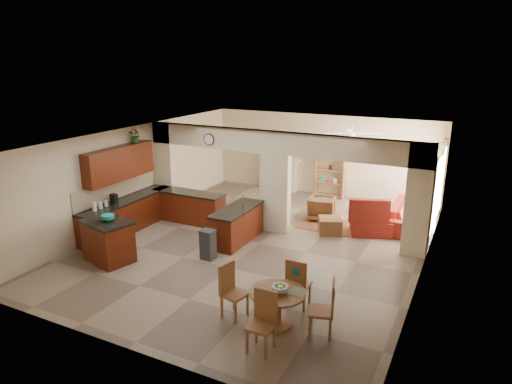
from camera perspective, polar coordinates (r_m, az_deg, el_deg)
The scene contains 39 objects.
floor at distance 11.98m, azimuth 0.42°, elevation -6.43°, with size 10.00×10.00×0.00m, color #86735D.
ceiling at distance 11.19m, azimuth 0.45°, elevation 6.88°, with size 10.00×10.00×0.00m, color white.
wall_back at distance 16.02m, azimuth 8.34°, elevation 4.57°, with size 8.00×8.00×0.00m, color beige.
wall_front at distance 7.64m, azimuth -16.52°, elevation -9.64°, with size 8.00×8.00×0.00m, color beige.
wall_left at distance 13.68m, azimuth -14.80°, elevation 2.13°, with size 10.00×10.00×0.00m, color beige.
wall_right at distance 10.48m, azimuth 20.53°, elevation -2.79°, with size 10.00×10.00×0.00m, color beige.
partition_left_pier at distance 14.24m, azimuth -11.27°, elevation 2.92°, with size 0.60×0.25×2.80m, color beige.
partition_center_pier at distance 12.46m, azimuth 2.46°, elevation -0.15°, with size 0.80×0.25×2.20m, color beige.
partition_right_pier at distance 11.45m, azimuth 19.63°, elevation -1.08°, with size 0.60×0.25×2.80m, color beige.
partition_header at distance 12.13m, azimuth 2.54°, elevation 6.19°, with size 8.00×0.25×0.60m, color beige.
kitchen_counter at distance 13.30m, azimuth -12.79°, elevation -2.35°, with size 2.52×3.29×1.48m.
upper_cabinets at distance 12.87m, azimuth -16.68°, elevation 3.47°, with size 0.35×2.40×0.90m, color #440A07.
peninsula at distance 11.98m, azimuth -2.39°, elevation -4.11°, with size 0.70×1.85×0.91m.
wall_clock at distance 12.94m, azimuth -5.91°, elevation 6.55°, with size 0.34×0.34×0.03m, color #4C2B19.
rug at distance 13.39m, azimuth 9.04°, elevation -4.08°, with size 1.60×1.30×0.01m, color #9C5C39.
fireplace at distance 16.59m, azimuth 2.80°, elevation 2.36°, with size 1.60×0.35×1.20m.
shelving_unit at distance 15.86m, azimuth 9.26°, elevation 2.55°, with size 1.00×0.32×1.80m, color #935C32.
window_a at distance 12.73m, azimuth 21.51°, elevation -0.50°, with size 0.02×0.90×1.90m, color white.
window_b at distance 14.37m, azimuth 22.19°, elevation 1.29°, with size 0.02×0.90×1.90m, color white.
glazed_door at distance 13.59m, azimuth 21.80°, elevation -0.16°, with size 0.02×0.70×2.10m, color white.
drape_a_left at distance 12.16m, azimuth 21.04°, elevation -1.22°, with size 0.10×0.28×2.30m, color #44211B.
drape_a_right at distance 13.31m, azimuth 21.60°, elevation 0.21°, with size 0.10×0.28×2.30m, color #44211B.
drape_b_left at distance 13.79m, azimuth 21.80°, elevation 0.73°, with size 0.10×0.28×2.30m, color #44211B.
drape_b_right at distance 14.95m, azimuth 22.24°, elevation 1.85°, with size 0.10×0.28×2.30m, color #44211B.
ceiling_fan at distance 13.50m, azimuth 11.92°, elevation 7.17°, with size 1.00×1.00×0.10m, color white.
kitchen_island at distance 11.38m, azimuth -17.97°, elevation -5.84°, with size 1.33×1.09×1.00m.
teal_bowl at distance 11.19m, azimuth -18.04°, elevation -3.10°, with size 0.30×0.30×0.14m, color #148B85.
trash_can at distance 11.04m, azimuth -6.02°, elevation -6.69°, with size 0.32×0.27×0.68m, color #29292B.
dining_table at distance 8.37m, azimuth 2.70°, elevation -13.67°, with size 1.02×1.02×0.69m.
fruit_bowl at distance 8.18m, azimuth 3.03°, elevation -12.00°, with size 0.29×0.29×0.16m, color #7DA122.
sofa at distance 13.74m, azimuth 18.67°, elevation -2.75°, with size 0.92×2.35×0.69m, color maroon.
chaise at distance 12.98m, azimuth 14.15°, elevation -4.10°, with size 1.07×0.87×0.43m, color maroon.
armchair at distance 13.71m, azimuth 8.18°, elevation -2.02°, with size 0.75×0.77×0.70m, color maroon.
ottoman at distance 12.72m, azimuth 9.23°, elevation -4.19°, with size 0.60×0.60×0.44m, color maroon.
plant at distance 13.27m, azimuth -14.83°, elevation 6.85°, with size 0.35×0.31×0.39m, color #184713.
chair_north at distance 8.91m, azimuth 5.22°, elevation -11.11°, with size 0.43×0.44×1.02m.
chair_east at distance 8.18m, azimuth 8.78°, elevation -13.98°, with size 0.52×0.52×1.02m.
chair_south at distance 7.78m, azimuth 0.89°, elevation -15.51°, with size 0.42×0.43×1.02m.
chair_west at distance 8.68m, azimuth -3.13°, elevation -11.89°, with size 0.50×0.50×1.02m.
Camera 1 is at (4.84, -9.91, 4.69)m, focal length 32.00 mm.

